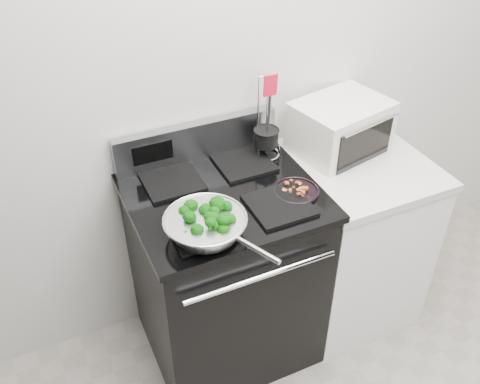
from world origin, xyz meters
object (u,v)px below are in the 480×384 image
toaster_oven (340,126)px  bacon_plate (296,189)px  gas_range (226,272)px  utensil_holder (266,142)px  skillet (206,224)px

toaster_oven → bacon_plate: bearing=-157.7°
bacon_plate → toaster_oven: size_ratio=0.40×
gas_range → utensil_holder: size_ratio=2.80×
utensil_holder → toaster_oven: bearing=-5.9°
utensil_holder → bacon_plate: bearing=-90.4°
utensil_holder → toaster_oven: size_ratio=0.85×
bacon_plate → toaster_oven: bearing=34.4°
gas_range → skillet: bearing=-127.8°
bacon_plate → utensil_holder: size_ratio=0.48×
skillet → bacon_plate: bearing=-13.3°
gas_range → bacon_plate: (0.28, -0.12, 0.48)m
bacon_plate → utensil_holder: utensil_holder is taller
skillet → toaster_oven: 0.89m
gas_range → bacon_plate: gas_range is taller
gas_range → bacon_plate: size_ratio=5.87×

